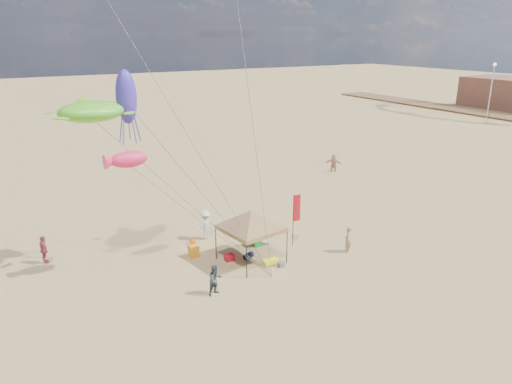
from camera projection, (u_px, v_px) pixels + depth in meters
ground at (285, 279)px, 24.86m from camera, size 280.00×280.00×0.00m
canopy_tent at (251, 212)px, 25.97m from camera, size 5.71×5.71×3.56m
feather_flag at (296, 212)px, 28.21m from camera, size 0.51×0.05×3.31m
cooler_red at (229, 257)px, 26.88m from camera, size 0.54×0.38×0.38m
cooler_blue at (263, 229)px, 30.78m from camera, size 0.54×0.38×0.38m
bag_navy at (249, 256)px, 27.13m from camera, size 0.69×0.54×0.36m
bag_orange at (193, 243)px, 28.76m from camera, size 0.54×0.69×0.36m
chair_green at (256, 240)px, 28.76m from camera, size 0.50×0.50×0.70m
chair_yellow at (194, 251)px, 27.28m from camera, size 0.50×0.50×0.70m
crate_grey at (281, 265)px, 26.14m from camera, size 0.34×0.30×0.28m
beach_cart at (270, 261)px, 26.41m from camera, size 0.90×0.50×0.24m
person_near_a at (348, 239)px, 27.75m from camera, size 0.71×0.68×1.63m
person_near_b at (215, 280)px, 23.22m from camera, size 0.89×0.76×1.57m
person_near_c at (205, 225)px, 29.52m from camera, size 1.36×0.99×1.89m
person_far_a at (44, 250)px, 26.39m from camera, size 0.63×1.04×1.66m
person_far_c at (334, 163)px, 44.08m from camera, size 1.41×1.53×1.70m
building_north at (511, 94)px, 80.91m from camera, size 10.00×14.00×5.20m
lamp_north at (492, 82)px, 70.92m from camera, size 0.50×0.50×8.25m
turtle_kite at (91, 112)px, 23.23m from camera, size 3.97×3.65×1.06m
fish_kite at (129, 159)px, 23.51m from camera, size 2.11×1.57×0.84m
squid_kite at (126, 97)px, 24.29m from camera, size 1.38×1.38×2.79m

